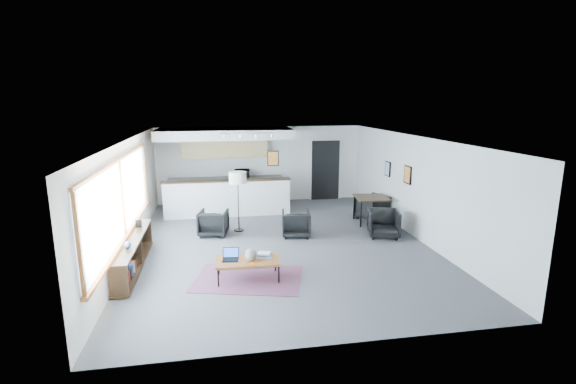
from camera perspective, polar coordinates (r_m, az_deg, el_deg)
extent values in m
cube|color=#4A4A4D|center=(10.46, -1.00, -7.01)|extent=(7.00, 9.00, 0.01)
cube|color=white|center=(9.90, -1.06, 7.39)|extent=(7.00, 9.00, 0.01)
cube|color=silver|center=(14.49, -3.81, 3.78)|extent=(7.00, 0.01, 2.60)
cube|color=silver|center=(5.87, 5.92, -9.40)|extent=(7.00, 0.01, 2.60)
cube|color=silver|center=(10.17, -20.93, -0.75)|extent=(0.01, 9.00, 2.60)
cube|color=silver|center=(11.18, 17.02, 0.66)|extent=(0.01, 9.00, 2.60)
cube|color=#8CBFFF|center=(9.26, -21.82, -0.79)|extent=(0.02, 5.80, 1.55)
cube|color=brown|center=(9.46, -21.26, -5.50)|extent=(0.10, 5.95, 0.06)
cube|color=brown|center=(9.12, -22.11, 4.12)|extent=(0.06, 5.95, 0.06)
cube|color=brown|center=(6.55, -26.69, -6.51)|extent=(0.06, 0.06, 1.60)
cube|color=brown|center=(9.26, -21.70, -0.78)|extent=(0.06, 0.06, 1.60)
cube|color=brown|center=(12.06, -19.01, 2.33)|extent=(0.06, 0.06, 1.60)
cube|color=black|center=(9.36, -20.49, -6.14)|extent=(0.35, 3.00, 0.05)
cube|color=black|center=(9.55, -20.23, -9.38)|extent=(0.35, 3.00, 0.05)
cube|color=black|center=(8.14, -22.15, -11.29)|extent=(0.33, 0.04, 0.55)
cube|color=black|center=(9.46, -20.36, -7.81)|extent=(0.33, 0.04, 0.55)
cube|color=black|center=(10.81, -19.03, -5.18)|extent=(0.33, 0.04, 0.55)
cube|color=#3359A5|center=(8.33, -21.85, -11.86)|extent=(0.18, 0.04, 0.20)
cube|color=silver|center=(8.48, -21.62, -11.33)|extent=(0.18, 0.04, 0.22)
cube|color=maroon|center=(8.63, -21.41, -10.82)|extent=(0.18, 0.04, 0.24)
cube|color=black|center=(8.79, -21.18, -10.51)|extent=(0.18, 0.04, 0.20)
cube|color=#3359A5|center=(8.94, -20.98, -10.04)|extent=(0.18, 0.04, 0.22)
cube|color=silver|center=(9.09, -20.79, -9.57)|extent=(0.18, 0.04, 0.24)
cube|color=maroon|center=(9.25, -20.58, -9.30)|extent=(0.18, 0.04, 0.20)
cube|color=black|center=(9.41, -20.40, -8.86)|extent=(0.18, 0.04, 0.22)
cube|color=#3359A5|center=(9.56, -20.23, -8.44)|extent=(0.18, 0.03, 0.24)
cube|color=silver|center=(9.72, -20.05, -8.20)|extent=(0.18, 0.03, 0.20)
cube|color=maroon|center=(9.88, -19.89, -7.80)|extent=(0.18, 0.03, 0.22)
cube|color=black|center=(10.03, -19.73, -7.42)|extent=(0.18, 0.04, 0.24)
cube|color=black|center=(10.08, -19.74, -4.09)|extent=(0.14, 0.02, 0.18)
sphere|color=#264C99|center=(8.77, -21.10, -6.78)|extent=(0.14, 0.14, 0.14)
cube|color=white|center=(12.78, -8.24, -0.92)|extent=(3.80, 0.25, 1.10)
cube|color=black|center=(12.67, -8.31, 1.55)|extent=(3.85, 0.32, 0.04)
cube|color=white|center=(14.22, -8.42, 0.02)|extent=(3.80, 0.60, 0.90)
cube|color=#2D2D2D|center=(14.13, -8.48, 1.84)|extent=(3.82, 0.62, 0.04)
cube|color=tan|center=(14.13, -8.63, 6.10)|extent=(2.80, 0.35, 0.70)
cube|color=white|center=(13.38, -8.62, 7.91)|extent=(4.20, 1.80, 0.30)
cube|color=black|center=(12.69, -2.06, 4.62)|extent=(0.35, 0.03, 0.45)
cube|color=orange|center=(12.67, -2.05, 4.61)|extent=(0.30, 0.01, 0.40)
cube|color=black|center=(14.87, 5.10, 3.00)|extent=(1.00, 0.12, 2.10)
cube|color=white|center=(14.75, 3.13, 2.96)|extent=(0.06, 0.10, 2.10)
cube|color=white|center=(15.02, 7.01, 3.06)|extent=(0.06, 0.10, 2.10)
cube|color=white|center=(14.74, 5.17, 7.12)|extent=(1.10, 0.10, 0.06)
cube|color=silver|center=(12.01, -5.57, 8.01)|extent=(1.60, 0.04, 0.04)
cylinder|color=silver|center=(11.98, -8.68, 7.53)|extent=(0.07, 0.07, 0.09)
cylinder|color=silver|center=(12.00, -6.52, 7.60)|extent=(0.07, 0.07, 0.09)
cylinder|color=silver|center=(12.04, -4.36, 7.66)|extent=(0.07, 0.07, 0.09)
cylinder|color=silver|center=(12.09, -2.22, 7.71)|extent=(0.07, 0.07, 0.09)
cube|color=black|center=(11.47, 16.04, 2.28)|extent=(0.03, 0.38, 0.48)
cube|color=orange|center=(11.46, 15.98, 2.28)|extent=(0.00, 0.32, 0.42)
cube|color=black|center=(12.64, 13.48, 3.10)|extent=(0.03, 0.34, 0.44)
cube|color=#859FC5|center=(12.63, 13.42, 3.10)|extent=(0.00, 0.28, 0.38)
cube|color=#562D43|center=(8.50, -5.46, -11.72)|extent=(2.38, 1.90, 0.01)
cube|color=brown|center=(8.35, -5.52, -9.34)|extent=(1.27, 0.70, 0.05)
cube|color=black|center=(8.16, -9.51, -11.55)|extent=(0.03, 0.03, 0.37)
cube|color=black|center=(8.69, -9.46, -10.01)|extent=(0.03, 0.03, 0.37)
cube|color=black|center=(8.21, -1.27, -11.21)|extent=(0.03, 0.03, 0.37)
cube|color=black|center=(8.74, -1.76, -9.70)|extent=(0.03, 0.03, 0.37)
cube|color=black|center=(8.10, -5.40, -10.29)|extent=(1.19, 0.06, 0.03)
cube|color=black|center=(8.63, -5.62, -8.81)|extent=(1.19, 0.06, 0.03)
cube|color=black|center=(8.35, -7.87, -9.18)|extent=(0.34, 0.27, 0.02)
cube|color=black|center=(8.41, -7.82, -8.18)|extent=(0.32, 0.10, 0.21)
cube|color=blue|center=(8.41, -7.82, -8.19)|extent=(0.29, 0.08, 0.18)
sphere|color=gray|center=(8.25, -5.10, -8.54)|extent=(0.24, 0.24, 0.24)
cube|color=silver|center=(8.46, -3.21, -8.71)|extent=(0.35, 0.31, 0.03)
cube|color=#3359A5|center=(8.45, -3.21, -8.51)|extent=(0.31, 0.28, 0.03)
cube|color=silver|center=(8.42, -3.30, -8.37)|extent=(0.29, 0.26, 0.03)
cube|color=#E5590C|center=(8.14, -4.91, -9.72)|extent=(0.14, 0.14, 0.01)
imported|color=black|center=(11.12, -10.17, -4.00)|extent=(0.84, 0.81, 0.73)
imported|color=black|center=(10.88, 1.11, -4.14)|extent=(0.81, 0.77, 0.74)
cylinder|color=black|center=(11.50, -6.72, -5.17)|extent=(0.32, 0.32, 0.03)
cylinder|color=black|center=(11.31, -6.81, -1.82)|extent=(0.03, 0.03, 1.37)
cylinder|color=beige|center=(11.15, -6.90, 1.96)|extent=(0.52, 0.52, 0.30)
cube|color=black|center=(12.19, 11.37, -0.76)|extent=(0.98, 0.98, 0.04)
cylinder|color=black|center=(11.80, 9.95, -3.06)|extent=(0.04, 0.04, 0.72)
cylinder|color=black|center=(12.55, 9.03, -2.08)|extent=(0.04, 0.04, 0.72)
cylinder|color=black|center=(12.03, 13.67, -2.93)|extent=(0.04, 0.04, 0.72)
cylinder|color=black|center=(12.76, 12.54, -1.98)|extent=(0.04, 0.04, 0.72)
imported|color=black|center=(11.10, 12.93, -4.33)|extent=(0.78, 0.75, 0.67)
imported|color=black|center=(12.60, 11.44, -2.19)|extent=(0.87, 0.85, 0.70)
imported|color=black|center=(14.12, -6.31, 2.67)|extent=(0.52, 0.32, 0.33)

